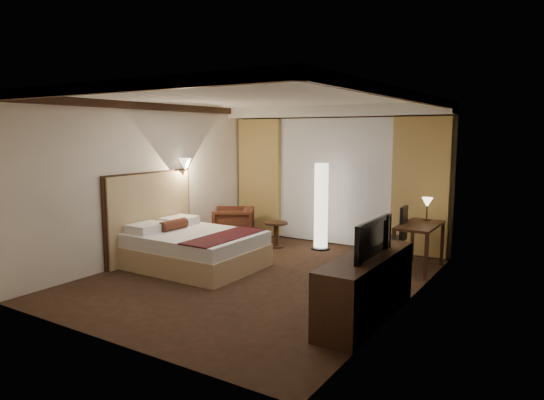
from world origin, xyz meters
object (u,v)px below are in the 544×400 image
Objects in this scene: bed at (196,250)px; armchair at (233,224)px; desk at (419,247)px; dresser at (366,287)px; floor_lamp at (321,206)px; side_table at (276,235)px; office_chair at (391,236)px; television at (366,230)px.

armchair is (-0.54, 1.75, 0.10)m from bed.
armchair is 3.67m from desk.
bed is 3.25m from dresser.
side_table is at bearing -158.95° from floor_lamp.
side_table is 0.25× the size of dresser.
armchair reaches higher than dresser.
floor_lamp is at bearing 158.76° from office_chair.
bed is 2.56m from floor_lamp.
office_chair is 0.52× the size of dresser.
office_chair is at bearing 32.85° from bed.
floor_lamp is at bearing 62.03° from bed.
bed is 1.22× the size of floor_lamp.
floor_lamp reaches higher than office_chair.
side_table is at bearing 47.93° from television.
armchair is 4.41m from dresser.
floor_lamp is at bearing 21.05° from side_table.
side_table is 0.30× the size of floor_lamp.
side_table is 2.35m from office_chair.
side_table is 3.85m from television.
office_chair is 0.98× the size of television.
side_table is 0.48× the size of office_chair.
television is (0.46, -2.36, 0.56)m from office_chair.
desk reaches higher than side_table.
armchair is 0.71× the size of desk.
armchair is 1.62× the size of side_table.
office_chair is at bearing 11.11° from television.
television reaches higher than office_chair.
desk is 0.56× the size of dresser.
side_table is at bearing 171.91° from office_chair.
television is at bearing -11.08° from bed.
desk is (3.67, 0.05, -0.02)m from armchair.
television is at bearing -83.13° from office_chair.
office_chair is (3.24, -0.00, 0.12)m from armchair.
office_chair is at bearing 101.67° from dresser.
armchair is at bearing 147.56° from dresser.
floor_lamp is (0.80, 0.31, 0.58)m from side_table.
floor_lamp is 1.57× the size of television.
desk is (1.96, -0.42, -0.45)m from floor_lamp.
desk is 1.06× the size of television.
floor_lamp is 2.06m from desk.
desk is (2.76, -0.11, 0.13)m from side_table.
floor_lamp is 1.63m from office_chair.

